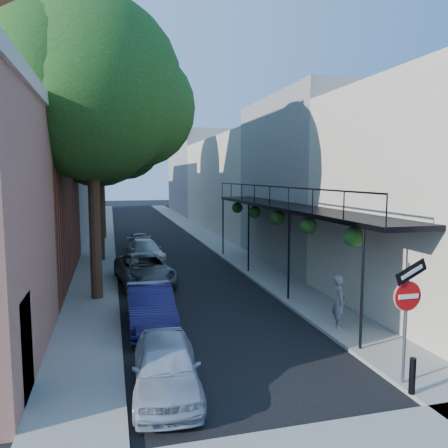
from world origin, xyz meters
TOP-DOWN VIEW (x-y plane):
  - ground at (0.00, 0.00)m, footprint 160.00×160.00m
  - road_surface at (0.00, 30.00)m, footprint 6.00×64.00m
  - sidewalk_left at (-4.00, 30.00)m, footprint 2.00×64.00m
  - sidewalk_right at (4.00, 30.00)m, footprint 2.00×64.00m
  - buildings_left at (-9.30, 28.76)m, footprint 10.10×59.10m
  - buildings_right at (8.99, 29.49)m, footprint 9.80×55.00m
  - sign_post at (3.16, 0.97)m, footprint 0.89×0.17m
  - bollard at (3.00, 0.50)m, footprint 0.14×0.14m
  - oak_near at (-3.37, 10.26)m, footprint 7.48×6.80m
  - oak_mid at (-3.42, 18.23)m, footprint 6.60×6.00m
  - oak_far at (-3.35, 27.27)m, footprint 7.70×7.00m
  - parked_car_a at (-2.11, 2.14)m, footprint 1.73×3.72m
  - parked_car_b at (-2.06, 6.50)m, footprint 1.44×4.02m
  - parked_car_c at (-1.82, 12.17)m, footprint 2.74×4.97m
  - parked_car_d at (-1.40, 17.38)m, footprint 2.15×4.34m
  - parked_car_e at (-1.40, 21.39)m, footprint 1.51×3.33m
  - pedestrian at (3.58, 4.69)m, footprint 0.58×0.70m

SIDE VIEW (x-z plane):
  - ground at x=0.00m, z-range 0.00..0.00m
  - road_surface at x=0.00m, z-range 0.00..0.01m
  - sidewalk_left at x=-4.00m, z-range 0.00..0.12m
  - sidewalk_right at x=4.00m, z-range 0.00..0.12m
  - bollard at x=3.00m, z-range 0.12..0.92m
  - parked_car_e at x=-1.40m, z-range 0.00..1.11m
  - parked_car_d at x=-1.40m, z-range 0.00..1.21m
  - parked_car_a at x=-2.11m, z-range 0.00..1.23m
  - parked_car_c at x=-1.82m, z-range 0.00..1.32m
  - parked_car_b at x=-2.06m, z-range 0.00..1.32m
  - pedestrian at x=3.58m, z-range 0.12..1.77m
  - sign_post at x=3.16m, z-range 0.54..3.53m
  - buildings_right at x=8.99m, z-range -0.58..9.42m
  - buildings_left at x=-9.30m, z-range -1.06..10.94m
  - oak_mid at x=-3.42m, z-range 1.96..12.16m
  - oak_near at x=-3.37m, z-range 2.17..13.59m
  - oak_far at x=-3.35m, z-range 2.31..14.21m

